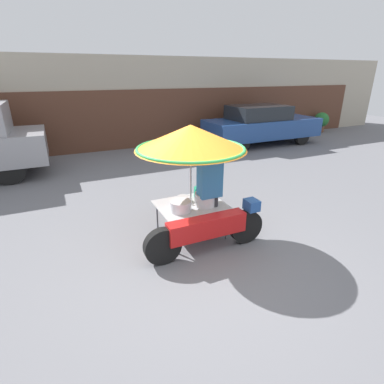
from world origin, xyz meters
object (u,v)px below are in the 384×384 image
Objects in this scene: vendor_person at (210,191)px; parked_car at (261,125)px; vendor_motorcycle_cart at (193,154)px; potted_plant at (321,121)px.

vendor_person is 0.34× the size of parked_car.
vendor_person is at bearing -30.78° from vendor_motorcycle_cart.
vendor_person is 11.78m from potted_plant.
parked_car is at bearing 44.90° from vendor_motorcycle_cart.
potted_plant is at bearing 33.50° from vendor_motorcycle_cart.
potted_plant is at bearing 13.37° from parked_car.
parked_car reaches higher than potted_plant.
potted_plant is (9.68, 6.71, -0.34)m from vendor_person.
vendor_motorcycle_cart reaches higher than parked_car.
vendor_person reaches higher than parked_car.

